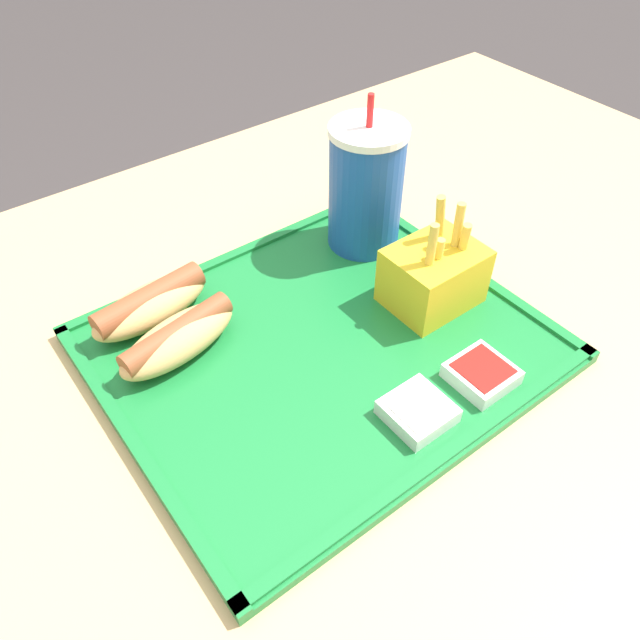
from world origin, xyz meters
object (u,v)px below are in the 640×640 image
Objects in this scene: soda_cup at (366,187)px; hot_dog_near at (178,338)px; hot_dog_far at (150,304)px; sauce_cup_mayo at (418,411)px; sauce_cup_ketchup at (482,373)px; fries_carton at (434,275)px.

hot_dog_near is at bearing -172.83° from soda_cup.
hot_dog_far is 2.48× the size of sauce_cup_mayo.
hot_dog_far reaches higher than sauce_cup_ketchup.
hot_dog_near is at bearing -90.00° from hot_dog_far.
hot_dog_near is at bearing 159.87° from fries_carton.
fries_carton is (0.25, -0.09, 0.01)m from hot_dog_near.
sauce_cup_ketchup is (-0.05, -0.23, -0.06)m from soda_cup.
soda_cup is 1.33× the size of hot_dog_far.
hot_dog_far is (-0.26, 0.03, -0.05)m from soda_cup.
fries_carton is at bearing -20.13° from hot_dog_near.
hot_dog_near is 2.51× the size of sauce_cup_mayo.
soda_cup is at bearing 85.40° from fries_carton.
sauce_cup_ketchup is at bearing -3.18° from sauce_cup_mayo.
fries_carton is (-0.01, -0.12, -0.04)m from soda_cup.
fries_carton is (0.25, -0.15, 0.01)m from hot_dog_far.
soda_cup reaches higher than fries_carton.
hot_dog_near is 0.23m from sauce_cup_mayo.
fries_carton is at bearing 41.34° from sauce_cup_mayo.
fries_carton reaches higher than hot_dog_near.
hot_dog_far is 0.99× the size of hot_dog_near.
hot_dog_far is at bearing 90.00° from hot_dog_near.
hot_dog_far is at bearing 148.82° from fries_carton.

